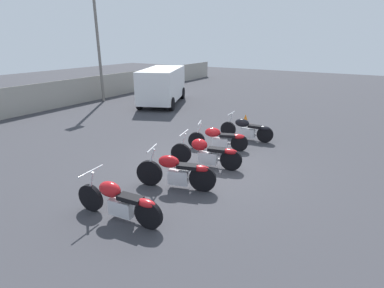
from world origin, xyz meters
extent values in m
plane|color=#38383D|center=(0.00, 0.00, 0.00)|extent=(60.00, 60.00, 0.00)
cube|color=#9E998E|center=(0.00, 10.83, 0.73)|extent=(40.00, 0.04, 1.46)
cylinder|color=slate|center=(5.53, 10.13, 3.41)|extent=(0.16, 0.16, 6.82)
cylinder|color=black|center=(-3.38, 0.96, 0.31)|extent=(0.16, 0.63, 0.62)
cylinder|color=black|center=(-3.23, -0.55, 0.31)|extent=(0.16, 0.63, 0.62)
cube|color=silver|center=(-3.30, 0.13, 0.28)|extent=(0.25, 0.56, 0.34)
ellipsoid|color=red|center=(-3.32, 0.38, 0.66)|extent=(0.34, 0.55, 0.34)
cube|color=black|center=(-3.27, -0.13, 0.57)|extent=(0.29, 0.56, 0.10)
ellipsoid|color=red|center=(-3.24, -0.50, 0.56)|extent=(0.24, 0.46, 0.16)
cylinder|color=silver|center=(-3.37, 0.86, 0.97)|extent=(0.71, 0.10, 0.04)
cylinder|color=silver|center=(-3.37, 0.91, 0.64)|extent=(0.07, 0.26, 0.64)
cylinder|color=silver|center=(-3.16, -0.01, 0.22)|extent=(0.14, 0.72, 0.07)
cylinder|color=black|center=(-1.74, 0.63, 0.34)|extent=(0.30, 0.68, 0.68)
cylinder|color=black|center=(-1.32, -0.70, 0.34)|extent=(0.30, 0.68, 0.68)
cube|color=silver|center=(-1.51, -0.10, 0.31)|extent=(0.34, 0.54, 0.37)
ellipsoid|color=#AD1419|center=(-1.58, 0.13, 0.71)|extent=(0.43, 0.59, 0.32)
cube|color=black|center=(-1.44, -0.33, 0.63)|extent=(0.38, 0.55, 0.10)
ellipsoid|color=#AD1419|center=(-1.33, -0.65, 0.61)|extent=(0.32, 0.48, 0.16)
cylinder|color=silver|center=(-1.71, 0.54, 1.03)|extent=(0.64, 0.23, 0.04)
cylinder|color=silver|center=(-1.73, 0.59, 0.68)|extent=(0.13, 0.26, 0.67)
cylinder|color=silver|center=(-1.35, -0.20, 0.24)|extent=(0.26, 0.63, 0.07)
cylinder|color=black|center=(-0.11, 0.74, 0.32)|extent=(0.23, 0.64, 0.63)
cylinder|color=black|center=(0.21, -0.77, 0.32)|extent=(0.23, 0.64, 0.63)
cube|color=silver|center=(0.07, -0.09, 0.29)|extent=(0.31, 0.59, 0.35)
ellipsoid|color=#AD1419|center=(0.01, 0.17, 0.67)|extent=(0.40, 0.53, 0.36)
cube|color=black|center=(0.12, -0.35, 0.58)|extent=(0.34, 0.55, 0.10)
ellipsoid|color=#AD1419|center=(0.20, -0.72, 0.57)|extent=(0.29, 0.47, 0.16)
cylinder|color=silver|center=(-0.09, 0.64, 0.98)|extent=(0.70, 0.18, 0.04)
cylinder|color=silver|center=(-0.10, 0.69, 0.65)|extent=(0.10, 0.26, 0.65)
cylinder|color=silver|center=(0.22, -0.22, 0.22)|extent=(0.21, 0.70, 0.07)
cylinder|color=black|center=(1.30, 1.02, 0.29)|extent=(0.29, 0.57, 0.58)
cylinder|color=black|center=(1.80, -0.36, 0.29)|extent=(0.29, 0.57, 0.58)
cube|color=silver|center=(1.57, 0.26, 0.26)|extent=(0.37, 0.57, 0.32)
ellipsoid|color=red|center=(1.49, 0.50, 0.61)|extent=(0.44, 0.60, 0.32)
cube|color=black|center=(1.66, 0.03, 0.53)|extent=(0.41, 0.58, 0.10)
ellipsoid|color=red|center=(1.78, -0.31, 0.52)|extent=(0.34, 0.48, 0.16)
cylinder|color=silver|center=(1.33, 0.93, 0.93)|extent=(0.54, 0.23, 0.04)
cylinder|color=silver|center=(1.31, 0.98, 0.61)|extent=(0.13, 0.25, 0.62)
cylinder|color=silver|center=(1.74, 0.17, 0.20)|extent=(0.29, 0.64, 0.07)
cylinder|color=black|center=(3.04, 0.63, 0.30)|extent=(0.14, 0.60, 0.60)
cylinder|color=black|center=(3.13, -0.80, 0.30)|extent=(0.14, 0.60, 0.60)
cube|color=silver|center=(3.09, -0.16, 0.27)|extent=(0.23, 0.53, 0.33)
ellipsoid|color=black|center=(3.07, 0.09, 0.63)|extent=(0.30, 0.56, 0.31)
cube|color=black|center=(3.10, -0.40, 0.55)|extent=(0.27, 0.47, 0.10)
ellipsoid|color=black|center=(3.12, -0.75, 0.54)|extent=(0.23, 0.45, 0.16)
cylinder|color=silver|center=(3.05, 0.53, 0.95)|extent=(0.74, 0.08, 0.04)
cylinder|color=silver|center=(3.04, 0.58, 0.62)|extent=(0.07, 0.25, 0.63)
cylinder|color=silver|center=(3.22, -0.29, 0.21)|extent=(0.11, 0.65, 0.07)
cube|color=white|center=(6.83, 6.60, 1.15)|extent=(4.96, 3.54, 1.73)
cube|color=black|center=(8.92, 7.51, 1.54)|extent=(0.69, 1.54, 0.52)
cylinder|color=black|center=(8.04, 8.08, 0.35)|extent=(0.73, 0.48, 0.70)
cylinder|color=black|center=(8.74, 6.47, 0.35)|extent=(0.73, 0.48, 0.70)
cylinder|color=black|center=(4.92, 6.72, 0.35)|extent=(0.73, 0.48, 0.70)
cylinder|color=black|center=(5.62, 5.11, 0.35)|extent=(0.73, 0.48, 0.70)
cone|color=orange|center=(5.14, 0.76, 0.22)|extent=(0.31, 0.31, 0.44)
camera|label=1|loc=(-7.16, -3.96, 3.60)|focal=28.00mm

